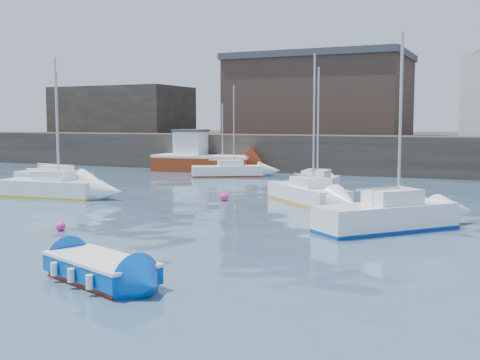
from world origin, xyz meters
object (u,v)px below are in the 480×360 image
at_px(fishing_boat, 202,158).
at_px(buoy_far, 224,201).
at_px(sailboat_b, 308,193).
at_px(sailboat_f, 315,186).
at_px(buoy_near, 61,231).
at_px(sailboat_c, 387,216).
at_px(sailboat_h, 227,170).
at_px(sailboat_a, 50,188).
at_px(sailboat_e, 54,178).
at_px(blue_dinghy, 100,268).

bearing_deg(fishing_boat, buoy_far, -58.05).
bearing_deg(sailboat_b, sailboat_f, 101.59).
relative_size(sailboat_b, buoy_near, 20.99).
distance_m(sailboat_c, sailboat_f, 11.20).
bearing_deg(sailboat_c, buoy_near, -154.87).
bearing_deg(sailboat_c, sailboat_b, 130.04).
bearing_deg(sailboat_h, fishing_boat, 140.29).
relative_size(sailboat_a, sailboat_c, 1.01).
distance_m(fishing_boat, sailboat_e, 14.06).
relative_size(blue_dinghy, sailboat_e, 0.52).
bearing_deg(sailboat_a, buoy_near, -45.85).
height_order(sailboat_e, buoy_near, sailboat_e).
bearing_deg(buoy_near, fishing_boat, 107.26).
relative_size(blue_dinghy, sailboat_h, 0.55).
xyz_separation_m(sailboat_c, sailboat_h, (-15.38, 17.78, -0.13)).
distance_m(sailboat_b, buoy_near, 12.90).
bearing_deg(buoy_far, sailboat_c, -28.52).
bearing_deg(sailboat_a, sailboat_b, 15.34).
xyz_separation_m(fishing_boat, sailboat_c, (19.36, -21.08, -0.51)).
bearing_deg(sailboat_a, sailboat_c, -7.51).
bearing_deg(blue_dinghy, fishing_boat, 114.10).
relative_size(fishing_boat, sailboat_h, 1.27).
height_order(sailboat_b, buoy_near, sailboat_b).
xyz_separation_m(sailboat_e, buoy_near, (11.78, -12.74, -0.47)).
bearing_deg(sailboat_h, sailboat_f, -40.88).
distance_m(blue_dinghy, fishing_boat, 34.67).
xyz_separation_m(blue_dinghy, sailboat_h, (-10.18, 28.33, 0.08)).
distance_m(sailboat_a, sailboat_c, 18.82).
xyz_separation_m(sailboat_f, buoy_near, (-5.31, -14.79, -0.50)).
relative_size(sailboat_b, sailboat_h, 1.09).
relative_size(sailboat_c, buoy_near, 21.06).
bearing_deg(sailboat_b, sailboat_e, 175.68).
bearing_deg(blue_dinghy, buoy_far, 104.98).
distance_m(sailboat_a, sailboat_e, 6.62).
distance_m(sailboat_a, sailboat_f, 14.62).
xyz_separation_m(sailboat_h, buoy_near, (4.20, -23.02, -0.44)).
bearing_deg(blue_dinghy, sailboat_f, 91.89).
distance_m(blue_dinghy, buoy_far, 16.22).
bearing_deg(sailboat_h, buoy_near, -79.66).
relative_size(fishing_boat, sailboat_e, 1.20).
xyz_separation_m(sailboat_e, buoy_far, (13.56, -2.39, -0.47)).
relative_size(sailboat_e, sailboat_h, 1.06).
bearing_deg(sailboat_e, blue_dinghy, -45.49).
relative_size(blue_dinghy, sailboat_a, 0.50).
relative_size(sailboat_e, buoy_far, 16.22).
bearing_deg(sailboat_h, sailboat_b, -48.70).
bearing_deg(fishing_boat, blue_dinghy, -65.90).
bearing_deg(sailboat_f, sailboat_c, -58.41).
height_order(blue_dinghy, sailboat_e, sailboat_e).
distance_m(fishing_boat, sailboat_f, 17.76).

